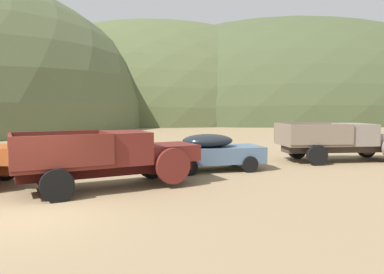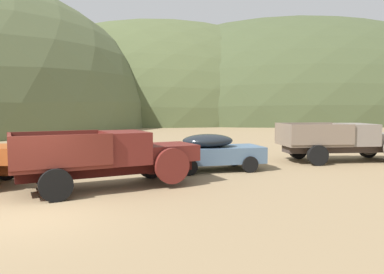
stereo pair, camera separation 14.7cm
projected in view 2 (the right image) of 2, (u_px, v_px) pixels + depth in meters
name	position (u px, v px, depth m)	size (l,w,h in m)	color
ground_plane	(30.00, 215.00, 9.19)	(300.00, 300.00, 0.00)	#937A56
hill_center	(167.00, 120.00, 76.36)	(75.41, 56.03, 39.25)	#4C5633
hill_far_left	(307.00, 119.00, 83.34)	(98.89, 66.46, 43.04)	#424C2D
truck_oxblood	(119.00, 157.00, 12.39)	(6.25, 3.16, 1.91)	black
car_chalk_blue	(216.00, 151.00, 15.79)	(4.51, 2.15, 1.57)	slate
truck_primer_gray	(351.00, 141.00, 18.41)	(6.69, 3.32, 1.91)	#3D322D
bush_between_trucks	(208.00, 152.00, 21.01)	(0.80, 0.77, 0.76)	#5B8E42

